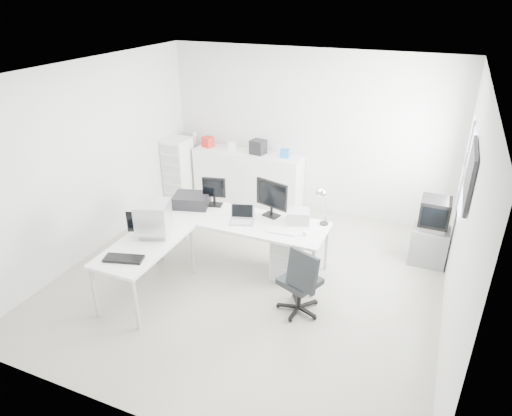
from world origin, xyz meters
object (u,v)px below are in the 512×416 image
at_px(filing_cabinet, 179,170).
at_px(laptop, 242,215).
at_px(side_desk, 147,269).
at_px(laser_printer, 298,216).
at_px(tv_cabinet, 429,245).
at_px(sideboard, 248,178).
at_px(lcd_monitor_small, 214,192).
at_px(drawer_pedestal, 289,255).
at_px(main_desk, 242,242).
at_px(office_chair, 300,278).
at_px(crt_monitor, 154,220).
at_px(crt_tv, 434,214).
at_px(lcd_monitor_large, 272,199).
at_px(inkjet_printer, 192,200).

bearing_deg(filing_cabinet, laptop, -39.72).
xyz_separation_m(side_desk, laser_printer, (1.60, 1.32, 0.46)).
xyz_separation_m(tv_cabinet, sideboard, (-3.24, 0.84, 0.22)).
bearing_deg(sideboard, lcd_monitor_small, -82.74).
height_order(drawer_pedestal, laser_printer, laser_printer).
xyz_separation_m(main_desk, office_chair, (1.08, -0.67, 0.11)).
distance_m(side_desk, tv_cabinet, 4.00).
bearing_deg(crt_monitor, crt_tv, 11.28).
relative_size(lcd_monitor_large, laptop, 1.44).
height_order(main_desk, tv_cabinet, main_desk).
bearing_deg(laser_printer, drawer_pedestal, -124.99).
relative_size(side_desk, laptop, 3.81).
bearing_deg(tv_cabinet, sideboard, 165.45).
relative_size(crt_tv, sideboard, 0.25).
relative_size(inkjet_printer, lcd_monitor_small, 1.16).
height_order(lcd_monitor_small, crt_monitor, crt_monitor).
bearing_deg(filing_cabinet, tv_cabinet, -6.37).
relative_size(drawer_pedestal, sideboard, 0.30).
height_order(side_desk, laptop, laptop).
height_order(inkjet_printer, tv_cabinet, inkjet_printer).
distance_m(office_chair, sideboard, 3.23).
height_order(crt_tv, sideboard, crt_tv).
bearing_deg(crt_tv, main_desk, -155.50).
xyz_separation_m(lcd_monitor_small, filing_cabinet, (-1.48, 1.38, -0.37)).
relative_size(laptop, filing_cabinet, 0.31).
distance_m(side_desk, filing_cabinet, 2.98).
bearing_deg(filing_cabinet, sideboard, 15.05).
distance_m(side_desk, laptop, 1.43).
distance_m(lcd_monitor_small, laptop, 0.70).
bearing_deg(filing_cabinet, inkjet_printer, -52.33).
bearing_deg(filing_cabinet, laser_printer, -26.86).
bearing_deg(crt_tv, laptop, -153.14).
bearing_deg(main_desk, lcd_monitor_large, 35.54).
bearing_deg(main_desk, lcd_monitor_small, 155.56).
height_order(main_desk, laser_printer, laser_printer).
height_order(office_chair, crt_tv, crt_tv).
bearing_deg(crt_monitor, sideboard, 68.88).
bearing_deg(lcd_monitor_small, crt_monitor, -117.31).
xyz_separation_m(crt_monitor, filing_cabinet, (-1.18, 2.48, -0.38)).
distance_m(drawer_pedestal, lcd_monitor_large, 0.82).
relative_size(main_desk, crt_monitor, 5.47).
height_order(side_desk, office_chair, office_chair).
height_order(laser_printer, crt_monitor, crt_monitor).
distance_m(lcd_monitor_small, lcd_monitor_large, 0.90).
bearing_deg(sideboard, tv_cabinet, -14.55).
xyz_separation_m(main_desk, crt_monitor, (-0.85, -0.85, 0.59)).
relative_size(laptop, crt_monitor, 0.84).
relative_size(drawer_pedestal, filing_cabinet, 0.51).
relative_size(crt_monitor, crt_tv, 0.88).
height_order(lcd_monitor_small, laptop, lcd_monitor_small).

